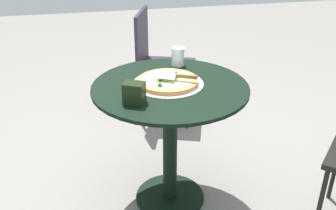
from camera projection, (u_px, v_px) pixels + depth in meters
ground_plane at (170, 197)px, 2.25m from camera, size 10.00×10.00×0.00m
patio_table at (170, 120)px, 2.01m from camera, size 0.81×0.81×0.73m
pizza_on_tray at (168, 81)px, 1.93m from camera, size 0.37×0.37×0.05m
pizza_server at (177, 76)px, 1.89m from camera, size 0.13×0.21×0.02m
drinking_cup at (178, 57)px, 2.15m from camera, size 0.07×0.07×0.10m
napkin_dispenser at (134, 93)px, 1.71m from camera, size 0.11×0.12×0.10m
patio_chair_near at (157, 58)px, 2.95m from camera, size 0.54×0.54×0.87m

